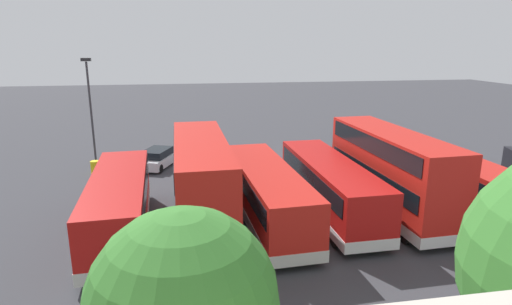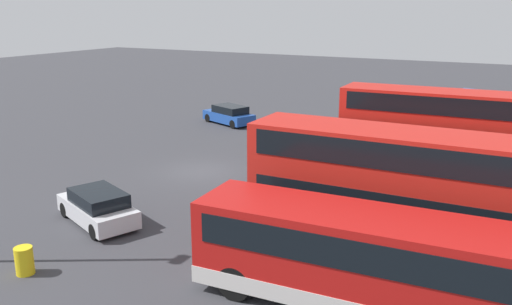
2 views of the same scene
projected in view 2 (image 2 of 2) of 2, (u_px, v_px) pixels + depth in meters
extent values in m
plane|color=#38383D|center=(202.00, 172.00, 29.15)|extent=(140.00, 140.00, 0.00)
cube|color=red|center=(462.00, 132.00, 31.01)|extent=(2.79, 11.82, 2.60)
cube|color=silver|center=(460.00, 149.00, 31.28)|extent=(2.83, 11.87, 0.55)
cube|color=black|center=(463.00, 122.00, 30.85)|extent=(2.83, 11.03, 0.90)
cube|color=black|center=(362.00, 113.00, 33.47)|extent=(2.25, 0.11, 1.10)
cylinder|color=black|center=(379.00, 146.00, 32.31)|extent=(0.32, 1.11, 1.10)
cylinder|color=black|center=(388.00, 138.00, 34.25)|extent=(0.32, 1.11, 1.10)
cube|color=red|center=(442.00, 131.00, 27.62)|extent=(3.00, 10.43, 4.20)
cube|color=silver|center=(439.00, 165.00, 28.10)|extent=(3.04, 10.47, 0.55)
cube|color=black|center=(442.00, 135.00, 27.68)|extent=(3.02, 9.63, 0.90)
cube|color=black|center=(445.00, 103.00, 27.23)|extent=(3.02, 9.63, 0.90)
cube|color=black|center=(344.00, 126.00, 29.87)|extent=(2.25, 0.16, 1.10)
cylinder|color=black|center=(363.00, 163.00, 28.73)|extent=(0.35, 1.11, 1.10)
cylinder|color=black|center=(373.00, 153.00, 30.69)|extent=(0.35, 1.11, 1.10)
cube|color=#B71411|center=(421.00, 161.00, 25.15)|extent=(2.79, 10.75, 2.60)
cube|color=silver|center=(419.00, 182.00, 25.42)|extent=(2.83, 10.79, 0.55)
cube|color=black|center=(422.00, 149.00, 24.99)|extent=(2.84, 9.95, 0.90)
cube|color=black|center=(314.00, 137.00, 27.36)|extent=(2.25, 0.11, 1.10)
cylinder|color=black|center=(332.00, 178.00, 26.21)|extent=(0.33, 1.11, 1.10)
cylinder|color=black|center=(346.00, 167.00, 28.14)|extent=(0.33, 1.11, 1.10)
cylinder|color=black|center=(509.00, 204.00, 22.73)|extent=(0.33, 1.11, 1.10)
cylinder|color=black|center=(512.00, 189.00, 24.67)|extent=(0.33, 1.11, 1.10)
cube|color=red|center=(416.00, 185.00, 21.82)|extent=(3.13, 10.92, 2.60)
cube|color=silver|center=(414.00, 208.00, 22.08)|extent=(3.17, 10.96, 0.55)
cube|color=black|center=(417.00, 171.00, 21.66)|extent=(3.14, 10.12, 0.90)
cube|color=black|center=(292.00, 155.00, 23.90)|extent=(2.25, 0.18, 1.10)
cylinder|color=black|center=(313.00, 204.00, 22.77)|extent=(0.36, 1.11, 1.10)
cylinder|color=black|center=(329.00, 189.00, 24.74)|extent=(0.36, 1.11, 1.10)
cube|color=red|center=(397.00, 190.00, 18.75)|extent=(2.74, 10.54, 4.20)
cube|color=silver|center=(393.00, 238.00, 19.23)|extent=(2.78, 10.58, 0.55)
cube|color=black|center=(396.00, 195.00, 18.80)|extent=(2.79, 9.74, 0.90)
cube|color=black|center=(400.00, 148.00, 18.36)|extent=(2.79, 9.74, 0.90)
cube|color=black|center=(262.00, 175.00, 21.15)|extent=(2.25, 0.10, 1.10)
cylinder|color=black|center=(282.00, 231.00, 19.99)|extent=(0.32, 1.11, 1.10)
cylinder|color=black|center=(305.00, 212.00, 21.92)|extent=(0.32, 1.11, 1.10)
cylinder|color=black|center=(509.00, 278.00, 16.57)|extent=(0.32, 1.11, 1.10)
cylinder|color=black|center=(512.00, 249.00, 18.50)|extent=(0.32, 1.11, 1.10)
cube|color=#B71411|center=(369.00, 258.00, 15.41)|extent=(3.13, 10.46, 2.60)
cube|color=silver|center=(367.00, 290.00, 15.68)|extent=(3.17, 10.50, 0.55)
cube|color=black|center=(370.00, 239.00, 15.25)|extent=(3.14, 9.66, 0.90)
cube|color=black|center=(211.00, 211.00, 17.39)|extent=(2.25, 0.19, 1.10)
cylinder|color=black|center=(235.00, 283.00, 16.26)|extent=(0.36, 1.12, 1.10)
cylinder|color=black|center=(265.00, 253.00, 18.23)|extent=(0.36, 1.12, 1.10)
cylinder|color=black|center=(509.00, 303.00, 15.13)|extent=(0.36, 1.12, 1.10)
cube|color=#235999|center=(494.00, 115.00, 35.09)|extent=(4.01, 5.99, 2.80)
cube|color=black|center=(440.00, 112.00, 37.75)|extent=(2.98, 2.65, 2.20)
cylinder|color=black|center=(431.00, 128.00, 37.25)|extent=(0.56, 1.04, 1.00)
cylinder|color=black|center=(447.00, 124.00, 38.78)|extent=(0.56, 1.04, 1.00)
cube|color=silver|center=(98.00, 211.00, 22.10)|extent=(3.23, 4.56, 0.70)
cube|color=black|center=(98.00, 198.00, 21.79)|extent=(2.46, 2.95, 0.55)
cylinder|color=black|center=(65.00, 210.00, 22.77)|extent=(0.44, 0.68, 0.64)
cylinder|color=black|center=(101.00, 201.00, 23.76)|extent=(0.44, 0.68, 0.64)
cylinder|color=black|center=(95.00, 232.00, 20.55)|extent=(0.44, 0.68, 0.64)
cylinder|color=black|center=(133.00, 221.00, 21.54)|extent=(0.44, 0.68, 0.64)
cube|color=#1E479E|center=(229.00, 117.00, 41.04)|extent=(3.22, 4.67, 0.70)
cube|color=black|center=(230.00, 109.00, 40.73)|extent=(2.45, 3.00, 0.55)
cylinder|color=black|center=(208.00, 118.00, 41.73)|extent=(0.43, 0.68, 0.64)
cylinder|color=black|center=(225.00, 115.00, 42.74)|extent=(0.43, 0.68, 0.64)
cylinder|color=black|center=(233.00, 124.00, 39.45)|extent=(0.43, 0.68, 0.64)
cylinder|color=black|center=(250.00, 121.00, 40.46)|extent=(0.43, 0.68, 0.64)
cylinder|color=yellow|center=(24.00, 261.00, 17.85)|extent=(0.60, 0.60, 0.95)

